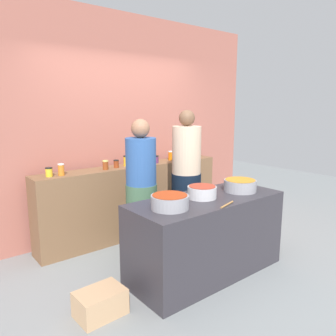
{
  "coord_description": "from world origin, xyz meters",
  "views": [
    {
      "loc": [
        -2.36,
        -2.61,
        1.77
      ],
      "look_at": [
        0.0,
        0.35,
        1.05
      ],
      "focal_mm": 35.14,
      "sensor_mm": 36.0,
      "label": 1
    }
  ],
  "objects_px": {
    "cooking_pot_left": "(170,202)",
    "preserve_jar_7": "(156,159)",
    "preserve_jar_6": "(144,160)",
    "preserve_jar_8": "(171,156)",
    "preserve_jar_3": "(116,164)",
    "cooking_pot_center": "(202,192)",
    "preserve_jar_1": "(61,170)",
    "preserve_jar_4": "(126,161)",
    "wooden_spoon": "(227,205)",
    "bread_crate": "(100,303)",
    "preserve_jar_2": "(105,165)",
    "cook_with_tongs": "(141,196)",
    "cooking_pot_right": "(240,185)",
    "cook_in_cap": "(186,186)",
    "preserve_jar_0": "(49,172)",
    "preserve_jar_5": "(137,162)"
  },
  "relations": [
    {
      "from": "preserve_jar_6",
      "to": "preserve_jar_8",
      "type": "distance_m",
      "value": 0.5
    },
    {
      "from": "preserve_jar_4",
      "to": "cook_with_tongs",
      "type": "height_order",
      "value": "cook_with_tongs"
    },
    {
      "from": "cooking_pot_center",
      "to": "cooking_pot_right",
      "type": "bearing_deg",
      "value": -7.59
    },
    {
      "from": "cooking_pot_left",
      "to": "wooden_spoon",
      "type": "relative_size",
      "value": 1.44
    },
    {
      "from": "preserve_jar_0",
      "to": "bread_crate",
      "type": "bearing_deg",
      "value": -93.7
    },
    {
      "from": "preserve_jar_3",
      "to": "preserve_jar_5",
      "type": "xyz_separation_m",
      "value": [
        0.3,
        -0.04,
        -0.0
      ]
    },
    {
      "from": "preserve_jar_1",
      "to": "preserve_jar_8",
      "type": "distance_m",
      "value": 1.67
    },
    {
      "from": "wooden_spoon",
      "to": "cook_in_cap",
      "type": "relative_size",
      "value": 0.14
    },
    {
      "from": "preserve_jar_2",
      "to": "preserve_jar_0",
      "type": "bearing_deg",
      "value": 177.59
    },
    {
      "from": "preserve_jar_0",
      "to": "cook_with_tongs",
      "type": "height_order",
      "value": "cook_with_tongs"
    },
    {
      "from": "preserve_jar_3",
      "to": "cooking_pot_center",
      "type": "height_order",
      "value": "preserve_jar_3"
    },
    {
      "from": "preserve_jar_7",
      "to": "preserve_jar_1",
      "type": "bearing_deg",
      "value": 179.81
    },
    {
      "from": "preserve_jar_1",
      "to": "preserve_jar_4",
      "type": "relative_size",
      "value": 1.0
    },
    {
      "from": "preserve_jar_6",
      "to": "cooking_pot_right",
      "type": "height_order",
      "value": "preserve_jar_6"
    },
    {
      "from": "preserve_jar_8",
      "to": "cooking_pot_left",
      "type": "height_order",
      "value": "preserve_jar_8"
    },
    {
      "from": "preserve_jar_8",
      "to": "preserve_jar_7",
      "type": "bearing_deg",
      "value": -169.21
    },
    {
      "from": "preserve_jar_4",
      "to": "preserve_jar_2",
      "type": "bearing_deg",
      "value": -169.78
    },
    {
      "from": "preserve_jar_4",
      "to": "bread_crate",
      "type": "xyz_separation_m",
      "value": [
        -1.13,
        -1.38,
        -0.93
      ]
    },
    {
      "from": "preserve_jar_3",
      "to": "preserve_jar_6",
      "type": "distance_m",
      "value": 0.43
    },
    {
      "from": "preserve_jar_4",
      "to": "cook_with_tongs",
      "type": "xyz_separation_m",
      "value": [
        -0.2,
        -0.64,
        -0.31
      ]
    },
    {
      "from": "cook_with_tongs",
      "to": "cook_in_cap",
      "type": "xyz_separation_m",
      "value": [
        0.59,
        -0.11,
        0.05
      ]
    },
    {
      "from": "cook_with_tongs",
      "to": "preserve_jar_0",
      "type": "bearing_deg",
      "value": 144.48
    },
    {
      "from": "preserve_jar_3",
      "to": "cooking_pot_center",
      "type": "xyz_separation_m",
      "value": [
        0.24,
        -1.34,
        -0.14
      ]
    },
    {
      "from": "preserve_jar_8",
      "to": "preserve_jar_5",
      "type": "bearing_deg",
      "value": -173.88
    },
    {
      "from": "preserve_jar_1",
      "to": "cook_with_tongs",
      "type": "distance_m",
      "value": 0.97
    },
    {
      "from": "bread_crate",
      "to": "cooking_pot_center",
      "type": "bearing_deg",
      "value": 0.2
    },
    {
      "from": "preserve_jar_7",
      "to": "preserve_jar_0",
      "type": "bearing_deg",
      "value": 178.67
    },
    {
      "from": "preserve_jar_2",
      "to": "preserve_jar_3",
      "type": "height_order",
      "value": "preserve_jar_2"
    },
    {
      "from": "cooking_pot_left",
      "to": "preserve_jar_7",
      "type": "bearing_deg",
      "value": 58.01
    },
    {
      "from": "preserve_jar_8",
      "to": "cooking_pot_center",
      "type": "bearing_deg",
      "value": -116.87
    },
    {
      "from": "preserve_jar_0",
      "to": "preserve_jar_4",
      "type": "height_order",
      "value": "preserve_jar_4"
    },
    {
      "from": "cooking_pot_center",
      "to": "bread_crate",
      "type": "distance_m",
      "value": 1.43
    },
    {
      "from": "preserve_jar_0",
      "to": "cooking_pot_center",
      "type": "relative_size",
      "value": 0.35
    },
    {
      "from": "preserve_jar_0",
      "to": "preserve_jar_3",
      "type": "relative_size",
      "value": 1.02
    },
    {
      "from": "cooking_pot_left",
      "to": "preserve_jar_0",
      "type": "bearing_deg",
      "value": 113.68
    },
    {
      "from": "preserve_jar_4",
      "to": "bread_crate",
      "type": "bearing_deg",
      "value": -129.39
    },
    {
      "from": "cooking_pot_right",
      "to": "cook_with_tongs",
      "type": "relative_size",
      "value": 0.22
    },
    {
      "from": "cook_with_tongs",
      "to": "cook_in_cap",
      "type": "relative_size",
      "value": 0.94
    },
    {
      "from": "preserve_jar_8",
      "to": "cooking_pot_right",
      "type": "distance_m",
      "value": 1.45
    },
    {
      "from": "preserve_jar_3",
      "to": "bread_crate",
      "type": "height_order",
      "value": "preserve_jar_3"
    },
    {
      "from": "cooking_pot_right",
      "to": "cook_with_tongs",
      "type": "xyz_separation_m",
      "value": [
        -0.78,
        0.8,
        -0.16
      ]
    },
    {
      "from": "cooking_pot_center",
      "to": "bread_crate",
      "type": "xyz_separation_m",
      "value": [
        -1.19,
        -0.0,
        -0.78
      ]
    },
    {
      "from": "wooden_spoon",
      "to": "cook_in_cap",
      "type": "xyz_separation_m",
      "value": [
        0.33,
        0.96,
        -0.06
      ]
    },
    {
      "from": "preserve_jar_7",
      "to": "wooden_spoon",
      "type": "height_order",
      "value": "preserve_jar_7"
    },
    {
      "from": "preserve_jar_6",
      "to": "cook_in_cap",
      "type": "height_order",
      "value": "cook_in_cap"
    },
    {
      "from": "preserve_jar_6",
      "to": "bread_crate",
      "type": "distance_m",
      "value": 2.14
    },
    {
      "from": "preserve_jar_8",
      "to": "preserve_jar_4",
      "type": "bearing_deg",
      "value": 179.49
    },
    {
      "from": "preserve_jar_8",
      "to": "cook_with_tongs",
      "type": "distance_m",
      "value": 1.18
    },
    {
      "from": "preserve_jar_0",
      "to": "cooking_pot_right",
      "type": "bearing_deg",
      "value": -40.83
    },
    {
      "from": "cooking_pot_right",
      "to": "wooden_spoon",
      "type": "height_order",
      "value": "cooking_pot_right"
    }
  ]
}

